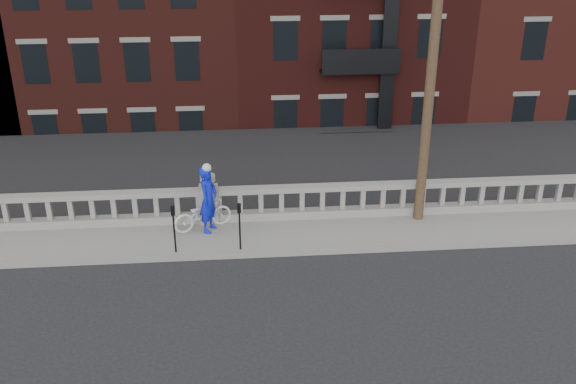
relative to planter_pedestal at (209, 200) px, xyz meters
name	(u,v)px	position (x,y,z in m)	size (l,w,h in m)	color
ground	(206,299)	(0.00, -3.95, -0.83)	(120.00, 120.00, 0.00)	black
sidewalk	(209,238)	(0.00, -0.95, -0.76)	(32.00, 2.20, 0.15)	gray
balustrade	(209,206)	(0.00, 0.00, -0.19)	(28.00, 0.34, 1.03)	gray
planter_pedestal	(209,200)	(0.00, 0.00, 0.00)	(0.55, 0.55, 1.76)	gray
lower_level	(226,27)	(0.56, 19.09, 1.80)	(80.00, 44.00, 20.80)	#605E59
utility_pole	(434,47)	(6.20, -0.35, 4.41)	(1.60, 0.28, 10.00)	#422D1E
parking_meter_c	(174,224)	(-0.87, -1.80, 0.17)	(0.10, 0.09, 1.36)	black
parking_meter_d	(240,221)	(0.87, -1.80, 0.17)	(0.10, 0.09, 1.36)	black
bicycle	(203,214)	(-0.18, -0.46, -0.22)	(0.61, 1.74, 0.91)	white
cyclist	(208,199)	(0.02, -0.60, 0.29)	(0.71, 0.47, 1.95)	#0D1CD0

